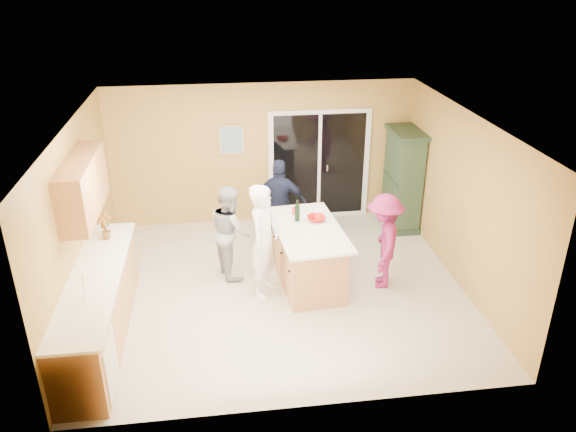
{
  "coord_description": "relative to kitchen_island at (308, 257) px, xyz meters",
  "views": [
    {
      "loc": [
        -0.83,
        -7.23,
        4.58
      ],
      "look_at": [
        0.15,
        0.1,
        1.15
      ],
      "focal_mm": 35.0,
      "sensor_mm": 36.0,
      "label": 1
    }
  ],
  "objects": [
    {
      "name": "wine_bottle",
      "position": [
        -0.13,
        0.27,
        0.62
      ],
      "size": [
        0.08,
        0.08,
        0.34
      ],
      "rotation": [
        0.0,
        0.0,
        -0.37
      ],
      "color": "black",
      "rests_on": "kitchen_island"
    },
    {
      "name": "tulip_vase",
      "position": [
        -2.91,
        0.0,
        0.71
      ],
      "size": [
        0.26,
        0.22,
        0.42
      ],
      "primitive_type": "imported",
      "rotation": [
        0.0,
        0.0,
        -0.4
      ],
      "color": "red",
      "rests_on": "left_cabinet_run"
    },
    {
      "name": "white_plate",
      "position": [
        0.3,
        0.61,
        0.5
      ],
      "size": [
        0.2,
        0.2,
        0.01
      ],
      "primitive_type": "cylinder",
      "rotation": [
        0.0,
        0.0,
        0.05
      ],
      "color": "white",
      "rests_on": "kitchen_island"
    },
    {
      "name": "wall_right",
      "position": [
        2.29,
        -0.12,
        0.87
      ],
      "size": [
        0.1,
        5.0,
        2.6
      ],
      "primitive_type": "cube",
      "color": "#E4BF5E",
      "rests_on": "ground"
    },
    {
      "name": "wall_front",
      "position": [
        -0.46,
        -2.62,
        0.87
      ],
      "size": [
        5.5,
        0.1,
        2.6
      ],
      "primitive_type": "cube",
      "color": "#E4BF5E",
      "rests_on": "ground"
    },
    {
      "name": "woman_white",
      "position": [
        -0.68,
        -0.2,
        0.43
      ],
      "size": [
        0.67,
        0.75,
        1.72
      ],
      "primitive_type": "imported",
      "rotation": [
        0.0,
        0.0,
        1.05
      ],
      "color": "white",
      "rests_on": "floor"
    },
    {
      "name": "floor",
      "position": [
        -0.46,
        -0.12,
        -0.43
      ],
      "size": [
        5.5,
        5.5,
        0.0
      ],
      "primitive_type": "plane",
      "color": "beige",
      "rests_on": "ground"
    },
    {
      "name": "ceiling",
      "position": [
        -0.46,
        -0.12,
        2.17
      ],
      "size": [
        5.5,
        5.0,
        0.1
      ],
      "primitive_type": "cube",
      "color": "white",
      "rests_on": "wall_back"
    },
    {
      "name": "green_hutch",
      "position": [
        2.03,
        1.78,
        0.46
      ],
      "size": [
        0.53,
        1.0,
        1.83
      ],
      "color": "#223726",
      "rests_on": "floor"
    },
    {
      "name": "left_cabinet_run",
      "position": [
        -2.9,
        -1.17,
        0.03
      ],
      "size": [
        0.65,
        3.05,
        1.24
      ],
      "color": "tan",
      "rests_on": "floor"
    },
    {
      "name": "sliding_door",
      "position": [
        0.59,
        2.34,
        0.62
      ],
      "size": [
        1.9,
        0.07,
        2.1
      ],
      "color": "silver",
      "rests_on": "floor"
    },
    {
      "name": "woman_navy",
      "position": [
        -0.26,
        1.29,
        0.34
      ],
      "size": [
        0.97,
        0.58,
        1.55
      ],
      "primitive_type": "imported",
      "rotation": [
        0.0,
        0.0,
        2.91
      ],
      "color": "#1B233C",
      "rests_on": "floor"
    },
    {
      "name": "serving_bowl",
      "position": [
        0.16,
        0.24,
        0.52
      ],
      "size": [
        0.31,
        0.31,
        0.07
      ],
      "primitive_type": "imported",
      "rotation": [
        0.0,
        0.0,
        0.12
      ],
      "color": "red",
      "rests_on": "kitchen_island"
    },
    {
      "name": "wall_back",
      "position": [
        -0.46,
        2.38,
        0.87
      ],
      "size": [
        5.5,
        0.1,
        2.6
      ],
      "primitive_type": "cube",
      "color": "#E4BF5E",
      "rests_on": "ground"
    },
    {
      "name": "tumbler_near",
      "position": [
        -0.13,
        0.52,
        0.55
      ],
      "size": [
        0.09,
        0.09,
        0.11
      ],
      "primitive_type": "cylinder",
      "rotation": [
        0.0,
        0.0,
        0.24
      ],
      "color": "red",
      "rests_on": "kitchen_island"
    },
    {
      "name": "kitchen_island",
      "position": [
        0.0,
        0.0,
        0.0
      ],
      "size": [
        1.1,
        1.83,
        0.93
      ],
      "rotation": [
        0.0,
        0.0,
        0.08
      ],
      "color": "tan",
      "rests_on": "floor"
    },
    {
      "name": "woman_magenta",
      "position": [
        1.1,
        -0.22,
        0.31
      ],
      "size": [
        0.8,
        1.07,
        1.48
      ],
      "primitive_type": "imported",
      "rotation": [
        0.0,
        0.0,
        -1.86
      ],
      "color": "#9B2257",
      "rests_on": "floor"
    },
    {
      "name": "framed_picture",
      "position": [
        -1.01,
        2.36,
        1.17
      ],
      "size": [
        0.46,
        0.04,
        0.56
      ],
      "color": "tan",
      "rests_on": "wall_back"
    },
    {
      "name": "wall_left",
      "position": [
        -3.21,
        -0.12,
        0.87
      ],
      "size": [
        0.1,
        5.0,
        2.6
      ],
      "primitive_type": "cube",
      "color": "#E4BF5E",
      "rests_on": "ground"
    },
    {
      "name": "upper_cabinets",
      "position": [
        -3.03,
        -0.32,
        1.44
      ],
      "size": [
        0.35,
        1.6,
        0.75
      ],
      "primitive_type": "cube",
      "color": "tan",
      "rests_on": "wall_left"
    },
    {
      "name": "tumbler_far",
      "position": [
        0.11,
        0.29,
        0.54
      ],
      "size": [
        0.09,
        0.09,
        0.1
      ],
      "primitive_type": "cylinder",
      "rotation": [
        0.0,
        0.0,
        0.28
      ],
      "color": "red",
      "rests_on": "kitchen_island"
    },
    {
      "name": "woman_grey",
      "position": [
        -1.14,
        0.43,
        0.3
      ],
      "size": [
        0.73,
        0.84,
        1.47
      ],
      "primitive_type": "imported",
      "rotation": [
        0.0,
        0.0,
        1.84
      ],
      "color": "#9FA0A2",
      "rests_on": "floor"
    }
  ]
}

